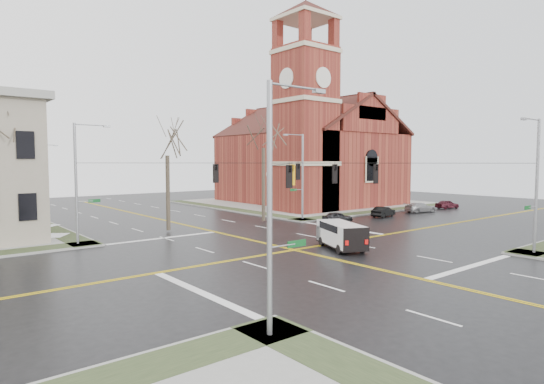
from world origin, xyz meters
TOP-DOWN VIEW (x-y plane):
  - ground at (0.00, 0.00)m, footprint 120.00×120.00m
  - sidewalks at (0.00, 0.00)m, footprint 80.00×80.00m
  - road_markings at (0.00, 0.00)m, footprint 100.00×100.00m
  - church at (24.76, 24.78)m, footprint 24.28×27.48m
  - signal_pole_ne at (11.32, 11.50)m, footprint 2.75×0.22m
  - signal_pole_nw at (-11.32, 11.50)m, footprint 2.75×0.22m
  - signal_pole_se at (11.32, -11.50)m, footprint 2.75×0.22m
  - signal_pole_sw at (-11.32, -11.50)m, footprint 2.75×0.22m
  - span_wires at (0.00, 0.00)m, footprint 23.02×23.02m
  - traffic_signals at (-0.00, -0.67)m, footprint 8.21×8.26m
  - streetlight_north_a at (-10.65, 28.00)m, footprint 2.30×0.20m
  - streetlight_north_b at (-10.65, 48.00)m, footprint 2.30×0.20m
  - cargo_van at (2.92, -1.71)m, footprint 3.72×5.28m
  - parked_car_a at (12.96, 7.80)m, footprint 3.48×1.89m
  - parked_car_b at (20.44, 7.71)m, footprint 3.77×1.87m
  - parked_car_c at (27.85, 7.79)m, footprint 4.39×2.59m
  - parked_car_d at (34.46, 8.00)m, footprint 3.58×2.09m
  - tree_nw_far at (-15.49, 14.16)m, footprint 4.00×4.00m
  - tree_nw_near at (-3.23, 13.24)m, footprint 4.00×4.00m
  - tree_ne at (7.24, 12.81)m, footprint 4.00×4.00m

SIDE VIEW (x-z plane):
  - ground at x=0.00m, z-range 0.00..0.00m
  - road_markings at x=0.00m, z-range 0.00..0.01m
  - sidewalks at x=0.00m, z-range -0.01..0.16m
  - parked_car_a at x=12.96m, z-range 0.00..1.12m
  - parked_car_d at x=34.46m, z-range 0.00..1.14m
  - parked_car_b at x=20.44m, z-range 0.00..1.19m
  - parked_car_c at x=27.85m, z-range 0.00..1.19m
  - cargo_van at x=2.92m, z-range 0.17..2.06m
  - streetlight_north_a at x=-10.65m, z-range 0.47..8.47m
  - streetlight_north_b at x=-10.65m, z-range 0.47..8.47m
  - signal_pole_ne at x=11.32m, z-range 0.45..9.45m
  - signal_pole_nw at x=-11.32m, z-range 0.45..9.45m
  - signal_pole_se at x=11.32m, z-range 0.45..9.45m
  - signal_pole_sw at x=-11.32m, z-range 0.45..9.45m
  - traffic_signals at x=0.00m, z-range 4.80..6.10m
  - span_wires at x=0.00m, z-range 6.18..6.22m
  - tree_nw_near at x=-3.23m, z-range 2.26..12.26m
  - tree_ne at x=7.24m, z-range 2.52..13.79m
  - tree_nw_far at x=-15.49m, z-range 2.56..13.98m
  - church at x=24.76m, z-range -5.32..22.18m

